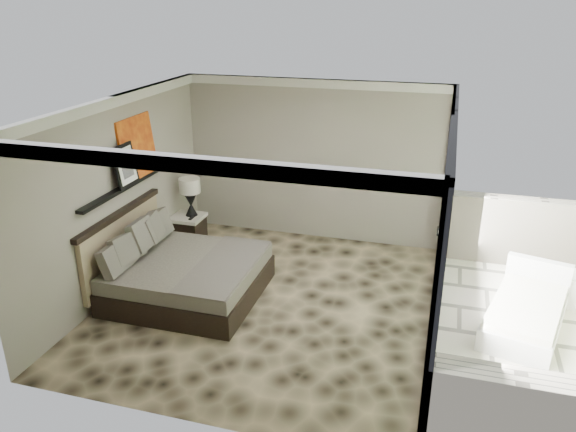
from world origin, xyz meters
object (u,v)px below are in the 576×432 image
(table_lamp, at_px, (190,192))
(ottoman, at_px, (564,286))
(nightstand, at_px, (189,229))
(lounger, at_px, (526,312))
(bed, at_px, (181,273))

(table_lamp, bearing_deg, ottoman, -3.59)
(nightstand, xyz_separation_m, table_lamp, (0.05, 0.05, 0.68))
(table_lamp, bearing_deg, lounger, -13.11)
(nightstand, xyz_separation_m, ottoman, (5.98, -0.32, -0.04))
(lounger, bearing_deg, nightstand, -177.51)
(nightstand, xyz_separation_m, lounger, (5.40, -1.20, -0.06))
(table_lamp, bearing_deg, nightstand, -138.57)
(nightstand, bearing_deg, ottoman, 18.42)
(ottoman, bearing_deg, table_lamp, 176.41)
(bed, xyz_separation_m, table_lamp, (-0.64, 1.72, 0.61))
(bed, relative_size, nightstand, 3.91)
(ottoman, bearing_deg, lounger, -123.76)
(bed, relative_size, lounger, 1.11)
(table_lamp, relative_size, lounger, 0.36)
(bed, bearing_deg, table_lamp, 110.33)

